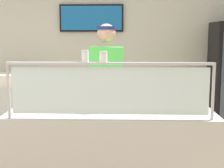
{
  "coord_description": "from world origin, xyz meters",
  "views": [
    {
      "loc": [
        1.05,
        -2.56,
        1.63
      ],
      "look_at": [
        0.94,
        0.43,
        1.18
      ],
      "focal_mm": 52.5,
      "sensor_mm": 36.0,
      "label": 1
    }
  ],
  "objects_px": {
    "pepper_flake_shaker": "(103,57)",
    "pizza_box_stack": "(6,79)",
    "worker_figure": "(107,90)",
    "pizza_server": "(89,105)",
    "pizza_tray": "(87,107)",
    "parmesan_shaker": "(85,57)"
  },
  "relations": [
    {
      "from": "pepper_flake_shaker",
      "to": "pizza_box_stack",
      "type": "relative_size",
      "value": 0.17
    },
    {
      "from": "pepper_flake_shaker",
      "to": "worker_figure",
      "type": "relative_size",
      "value": 0.05
    },
    {
      "from": "pizza_server",
      "to": "pepper_flake_shaker",
      "type": "relative_size",
      "value": 3.21
    },
    {
      "from": "pizza_server",
      "to": "pizza_box_stack",
      "type": "xyz_separation_m",
      "value": [
        -1.41,
        1.76,
        -0.01
      ]
    },
    {
      "from": "pizza_tray",
      "to": "pepper_flake_shaker",
      "type": "relative_size",
      "value": 5.52
    },
    {
      "from": "parmesan_shaker",
      "to": "pepper_flake_shaker",
      "type": "distance_m",
      "value": 0.15
    },
    {
      "from": "pizza_tray",
      "to": "pepper_flake_shaker",
      "type": "distance_m",
      "value": 0.65
    },
    {
      "from": "pizza_box_stack",
      "to": "parmesan_shaker",
      "type": "bearing_deg",
      "value": -56.08
    },
    {
      "from": "parmesan_shaker",
      "to": "pepper_flake_shaker",
      "type": "relative_size",
      "value": 1.11
    },
    {
      "from": "pizza_tray",
      "to": "pizza_server",
      "type": "xyz_separation_m",
      "value": [
        0.02,
        -0.02,
        0.02
      ]
    },
    {
      "from": "pizza_server",
      "to": "worker_figure",
      "type": "relative_size",
      "value": 0.16
    },
    {
      "from": "pizza_tray",
      "to": "pepper_flake_shaker",
      "type": "xyz_separation_m",
      "value": [
        0.18,
        -0.38,
        0.49
      ]
    },
    {
      "from": "pepper_flake_shaker",
      "to": "worker_figure",
      "type": "height_order",
      "value": "worker_figure"
    },
    {
      "from": "pizza_tray",
      "to": "pizza_box_stack",
      "type": "xyz_separation_m",
      "value": [
        -1.39,
        1.74,
        0.02
      ]
    },
    {
      "from": "pizza_tray",
      "to": "parmesan_shaker",
      "type": "relative_size",
      "value": 4.98
    },
    {
      "from": "parmesan_shaker",
      "to": "pizza_server",
      "type": "bearing_deg",
      "value": 92.21
    },
    {
      "from": "parmesan_shaker",
      "to": "pizza_box_stack",
      "type": "xyz_separation_m",
      "value": [
        -1.43,
        2.12,
        -0.48
      ]
    },
    {
      "from": "worker_figure",
      "to": "pepper_flake_shaker",
      "type": "bearing_deg",
      "value": -88.39
    },
    {
      "from": "pepper_flake_shaker",
      "to": "parmesan_shaker",
      "type": "bearing_deg",
      "value": 180.0
    },
    {
      "from": "pizza_server",
      "to": "worker_figure",
      "type": "distance_m",
      "value": 0.74
    },
    {
      "from": "worker_figure",
      "to": "pizza_tray",
      "type": "bearing_deg",
      "value": -102.04
    },
    {
      "from": "pizza_tray",
      "to": "pizza_server",
      "type": "relative_size",
      "value": 1.72
    }
  ]
}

